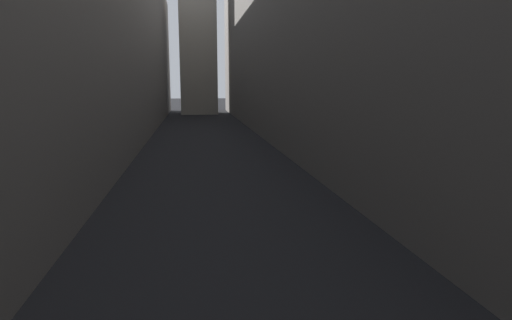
# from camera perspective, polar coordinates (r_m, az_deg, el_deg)

# --- Properties ---
(ground_plane) EXTENTS (264.00, 264.00, 0.00)m
(ground_plane) POSITION_cam_1_polar(r_m,az_deg,el_deg) (34.89, -6.00, 1.09)
(ground_plane) COLOR black
(building_block_left) EXTENTS (11.06, 108.00, 20.45)m
(building_block_left) POSITION_cam_1_polar(r_m,az_deg,el_deg) (38.05, -24.02, 16.50)
(building_block_left) COLOR slate
(building_block_left) RESTS_ON ground
(building_block_right) EXTENTS (15.20, 108.00, 21.69)m
(building_block_right) POSITION_cam_1_polar(r_m,az_deg,el_deg) (39.60, 13.84, 17.65)
(building_block_right) COLOR slate
(building_block_right) RESTS_ON ground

